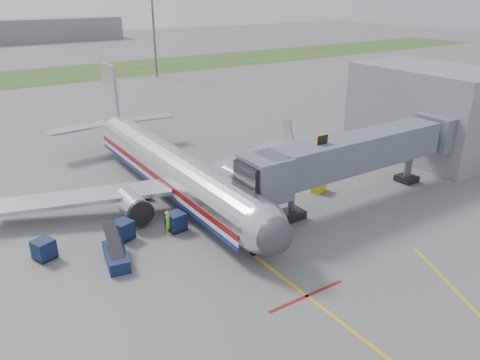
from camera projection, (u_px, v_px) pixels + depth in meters
ground at (269, 267)px, 32.70m from camera, size 400.00×400.00×0.00m
grass_strip at (23, 78)px, 102.22m from camera, size 300.00×25.00×0.01m
apron_markings at (346, 326)px, 26.98m from camera, size 21.52×50.00×0.01m
airliner at (172, 167)px, 43.48m from camera, size 32.10×35.67×10.25m
jet_bridge at (353, 154)px, 41.43m from camera, size 25.30×4.00×6.90m
terminal at (427, 111)px, 53.82m from camera, size 10.00×16.00×10.00m
light_mast_right at (154, 26)px, 99.30m from camera, size 2.00×0.44×20.40m
baggage_cart_a at (123, 230)px, 36.11m from camera, size 1.81×1.81×1.51m
baggage_cart_b at (44, 249)px, 33.45m from camera, size 1.78×1.78×1.49m
baggage_cart_c at (176, 222)px, 37.45m from camera, size 1.54×1.54×1.49m
belt_loader at (116, 256)px, 33.11m from camera, size 2.05×4.54×2.15m
ground_power_cart at (319, 186)px, 44.70m from camera, size 1.79×1.55×1.21m
ramp_worker at (168, 222)px, 36.90m from camera, size 0.83×0.79×1.90m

